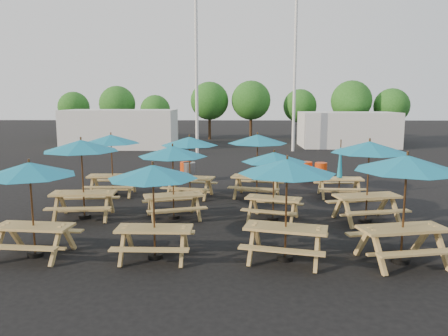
{
  "coord_description": "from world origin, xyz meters",
  "views": [
    {
      "loc": [
        0.32,
        -14.24,
        3.61
      ],
      "look_at": [
        0.0,
        1.5,
        1.1
      ],
      "focal_mm": 35.0,
      "sensor_mm": 36.0,
      "label": 1
    }
  ],
  "objects_px": {
    "picnic_unit_2": "(111,142)",
    "picnic_unit_4": "(173,155)",
    "picnic_unit_6": "(287,172)",
    "picnic_unit_5": "(189,144)",
    "picnic_unit_7": "(274,161)",
    "picnic_unit_11": "(340,174)",
    "picnic_unit_9": "(407,169)",
    "picnic_unit_0": "(30,174)",
    "picnic_unit_3": "(153,177)",
    "picnic_unit_1": "(81,150)",
    "waste_bin_3": "(306,171)",
    "picnic_unit_10": "(369,152)",
    "waste_bin_4": "(321,172)",
    "waste_bin_0": "(186,171)",
    "picnic_unit_8": "(257,142)",
    "waste_bin_1": "(189,172)",
    "waste_bin_2": "(285,171)"
  },
  "relations": [
    {
      "from": "picnic_unit_1",
      "to": "picnic_unit_5",
      "type": "distance_m",
      "value": 4.17
    },
    {
      "from": "picnic_unit_11",
      "to": "picnic_unit_9",
      "type": "bearing_deg",
      "value": -89.65
    },
    {
      "from": "picnic_unit_0",
      "to": "waste_bin_0",
      "type": "height_order",
      "value": "picnic_unit_0"
    },
    {
      "from": "waste_bin_1",
      "to": "waste_bin_3",
      "type": "height_order",
      "value": "same"
    },
    {
      "from": "picnic_unit_11",
      "to": "waste_bin_0",
      "type": "height_order",
      "value": "picnic_unit_11"
    },
    {
      "from": "picnic_unit_8",
      "to": "picnic_unit_11",
      "type": "xyz_separation_m",
      "value": [
        3.04,
        0.07,
        -1.16
      ]
    },
    {
      "from": "picnic_unit_0",
      "to": "picnic_unit_5",
      "type": "bearing_deg",
      "value": 69.69
    },
    {
      "from": "picnic_unit_9",
      "to": "waste_bin_1",
      "type": "height_order",
      "value": "picnic_unit_9"
    },
    {
      "from": "picnic_unit_1",
      "to": "picnic_unit_6",
      "type": "xyz_separation_m",
      "value": [
        5.71,
        -3.39,
        -0.08
      ]
    },
    {
      "from": "waste_bin_1",
      "to": "picnic_unit_11",
      "type": "bearing_deg",
      "value": -26.99
    },
    {
      "from": "picnic_unit_1",
      "to": "picnic_unit_8",
      "type": "distance_m",
      "value": 6.19
    },
    {
      "from": "picnic_unit_4",
      "to": "picnic_unit_6",
      "type": "xyz_separation_m",
      "value": [
        2.98,
        -3.39,
        0.08
      ]
    },
    {
      "from": "picnic_unit_11",
      "to": "waste_bin_1",
      "type": "bearing_deg",
      "value": 155.06
    },
    {
      "from": "picnic_unit_3",
      "to": "waste_bin_0",
      "type": "distance_m",
      "value": 9.65
    },
    {
      "from": "picnic_unit_7",
      "to": "picnic_unit_9",
      "type": "distance_m",
      "value": 4.24
    },
    {
      "from": "picnic_unit_4",
      "to": "picnic_unit_10",
      "type": "distance_m",
      "value": 5.75
    },
    {
      "from": "picnic_unit_4",
      "to": "picnic_unit_7",
      "type": "bearing_deg",
      "value": -19.6
    },
    {
      "from": "picnic_unit_0",
      "to": "picnic_unit_5",
      "type": "distance_m",
      "value": 6.9
    },
    {
      "from": "picnic_unit_10",
      "to": "waste_bin_0",
      "type": "xyz_separation_m",
      "value": [
        -6.02,
        6.4,
        -1.67
      ]
    },
    {
      "from": "picnic_unit_2",
      "to": "picnic_unit_4",
      "type": "relative_size",
      "value": 0.89
    },
    {
      "from": "waste_bin_1",
      "to": "waste_bin_2",
      "type": "distance_m",
      "value": 4.26
    },
    {
      "from": "picnic_unit_4",
      "to": "picnic_unit_8",
      "type": "height_order",
      "value": "picnic_unit_8"
    },
    {
      "from": "picnic_unit_5",
      "to": "picnic_unit_10",
      "type": "bearing_deg",
      "value": -18.5
    },
    {
      "from": "picnic_unit_5",
      "to": "picnic_unit_7",
      "type": "distance_m",
      "value": 4.14
    },
    {
      "from": "picnic_unit_8",
      "to": "waste_bin_0",
      "type": "bearing_deg",
      "value": 146.59
    },
    {
      "from": "picnic_unit_0",
      "to": "picnic_unit_4",
      "type": "bearing_deg",
      "value": 55.08
    },
    {
      "from": "picnic_unit_1",
      "to": "waste_bin_3",
      "type": "xyz_separation_m",
      "value": [
        7.78,
        6.35,
        -1.68
      ]
    },
    {
      "from": "waste_bin_4",
      "to": "picnic_unit_11",
      "type": "bearing_deg",
      "value": -88.51
    },
    {
      "from": "waste_bin_3",
      "to": "picnic_unit_6",
      "type": "bearing_deg",
      "value": -102.01
    },
    {
      "from": "picnic_unit_9",
      "to": "picnic_unit_5",
      "type": "bearing_deg",
      "value": 118.18
    },
    {
      "from": "picnic_unit_0",
      "to": "picnic_unit_11",
      "type": "height_order",
      "value": "picnic_unit_0"
    },
    {
      "from": "picnic_unit_0",
      "to": "waste_bin_2",
      "type": "distance_m",
      "value": 12.01
    },
    {
      "from": "picnic_unit_5",
      "to": "waste_bin_3",
      "type": "height_order",
      "value": "picnic_unit_5"
    },
    {
      "from": "picnic_unit_0",
      "to": "picnic_unit_9",
      "type": "height_order",
      "value": "picnic_unit_9"
    },
    {
      "from": "picnic_unit_8",
      "to": "picnic_unit_10",
      "type": "relative_size",
      "value": 1.0
    },
    {
      "from": "picnic_unit_1",
      "to": "picnic_unit_11",
      "type": "bearing_deg",
      "value": 15.24
    },
    {
      "from": "picnic_unit_1",
      "to": "picnic_unit_11",
      "type": "height_order",
      "value": "picnic_unit_1"
    },
    {
      "from": "picnic_unit_10",
      "to": "waste_bin_4",
      "type": "xyz_separation_m",
      "value": [
        -0.09,
        6.29,
        -1.67
      ]
    },
    {
      "from": "picnic_unit_0",
      "to": "picnic_unit_3",
      "type": "bearing_deg",
      "value": 3.91
    },
    {
      "from": "waste_bin_0",
      "to": "picnic_unit_4",
      "type": "bearing_deg",
      "value": -87.44
    },
    {
      "from": "picnic_unit_3",
      "to": "picnic_unit_2",
      "type": "bearing_deg",
      "value": 113.35
    },
    {
      "from": "waste_bin_3",
      "to": "picnic_unit_9",
      "type": "bearing_deg",
      "value": -87.19
    },
    {
      "from": "picnic_unit_1",
      "to": "waste_bin_0",
      "type": "xyz_separation_m",
      "value": [
        2.46,
        6.18,
        -1.68
      ]
    },
    {
      "from": "picnic_unit_10",
      "to": "picnic_unit_9",
      "type": "bearing_deg",
      "value": -105.07
    },
    {
      "from": "picnic_unit_0",
      "to": "picnic_unit_6",
      "type": "height_order",
      "value": "picnic_unit_6"
    },
    {
      "from": "picnic_unit_10",
      "to": "waste_bin_1",
      "type": "height_order",
      "value": "picnic_unit_10"
    },
    {
      "from": "picnic_unit_6",
      "to": "picnic_unit_5",
      "type": "bearing_deg",
      "value": 127.86
    },
    {
      "from": "picnic_unit_7",
      "to": "picnic_unit_0",
      "type": "bearing_deg",
      "value": -133.37
    },
    {
      "from": "picnic_unit_6",
      "to": "picnic_unit_3",
      "type": "bearing_deg",
      "value": -166.62
    },
    {
      "from": "picnic_unit_0",
      "to": "picnic_unit_8",
      "type": "xyz_separation_m",
      "value": [
        5.46,
        6.28,
        0.11
      ]
    }
  ]
}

